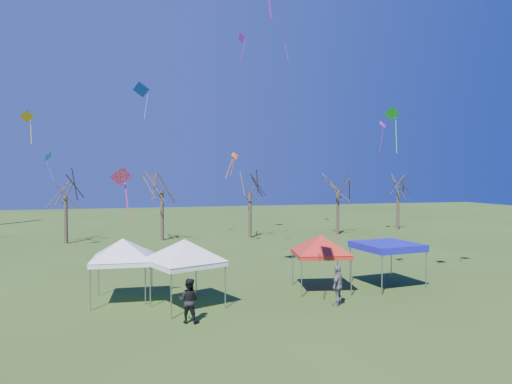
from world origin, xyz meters
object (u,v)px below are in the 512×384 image
(tree_4, at_px, (338,176))
(tent_white_mid, at_px, (185,244))
(person_dark, at_px, (189,300))
(tree_2, at_px, (162,173))
(person_grey, at_px, (338,285))
(tree_3, at_px, (250,175))
(tree_1, at_px, (65,178))
(tree_5, at_px, (398,179))
(tent_blue, at_px, (387,246))
(tent_red, at_px, (321,239))
(tent_white_west, at_px, (123,243))

(tree_4, distance_m, tent_white_mid, 28.66)
(person_dark, bearing_deg, tent_white_mid, -66.55)
(tree_2, relative_size, person_dark, 4.49)
(tree_4, distance_m, person_grey, 26.74)
(tree_3, bearing_deg, tree_1, 177.94)
(tree_5, relative_size, tent_blue, 2.23)
(tree_3, distance_m, tent_white_mid, 23.90)
(tree_1, relative_size, tree_2, 0.92)
(tree_5, distance_m, tent_white_mid, 35.89)
(tree_1, relative_size, tent_red, 2.00)
(tree_1, xyz_separation_m, tree_4, (26.12, -0.65, 0.27))
(tree_1, xyz_separation_m, tree_5, (34.49, 1.42, -0.06))
(tree_1, xyz_separation_m, tent_blue, (18.98, -21.68, -3.60))
(tree_5, xyz_separation_m, tent_red, (-19.32, -22.89, -3.00))
(tree_5, bearing_deg, tree_1, -177.65)
(tree_3, distance_m, person_grey, 24.35)
(tent_white_mid, distance_m, person_grey, 7.34)
(person_dark, bearing_deg, tent_blue, -137.70)
(tree_3, relative_size, tent_blue, 2.36)
(tent_white_mid, bearing_deg, tree_2, 88.83)
(tree_5, distance_m, tent_red, 30.10)
(tree_2, height_order, tree_5, tree_2)
(tree_3, distance_m, person_dark, 26.45)
(person_grey, height_order, person_dark, person_grey)
(tent_white_west, bearing_deg, person_grey, -19.52)
(tent_red, distance_m, tent_blue, 3.85)
(tree_2, bearing_deg, tree_1, 178.15)
(tree_4, relative_size, tent_blue, 2.35)
(tree_1, xyz_separation_m, tent_white_west, (5.20, -20.92, -2.98))
(tree_5, bearing_deg, person_dark, -135.30)
(tree_4, bearing_deg, tent_red, -117.73)
(tree_5, height_order, tent_white_mid, tree_5)
(tent_red, height_order, person_grey, tent_red)
(tent_white_west, bearing_deg, tree_5, 37.33)
(tree_4, distance_m, tent_white_west, 29.32)
(tree_5, xyz_separation_m, tent_white_west, (-29.29, -22.34, -2.92))
(tree_2, bearing_deg, tree_4, -1.22)
(tent_blue, bearing_deg, tent_white_mid, -175.34)
(tree_3, relative_size, tent_white_west, 2.00)
(person_grey, bearing_deg, tree_1, -102.86)
(tree_5, relative_size, tent_white_west, 1.89)
(tree_4, bearing_deg, tree_3, 179.74)
(tree_3, relative_size, tent_white_mid, 2.09)
(tree_5, distance_m, person_grey, 32.76)
(tree_4, xyz_separation_m, tree_5, (8.37, 2.06, -0.33))
(tree_3, bearing_deg, tent_white_mid, -111.95)
(tent_white_west, bearing_deg, tree_4, 44.09)
(tree_4, height_order, tent_white_mid, tree_4)
(tree_4, relative_size, tree_5, 1.06)
(tent_white_west, distance_m, person_dark, 5.18)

